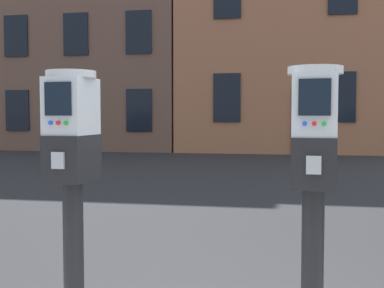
% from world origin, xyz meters
% --- Properties ---
extents(parking_meter_near_kerb, '(0.23, 0.26, 1.35)m').
position_xyz_m(parking_meter_near_kerb, '(-0.89, -0.26, 1.07)').
color(parking_meter_near_kerb, black).
rests_on(parking_meter_near_kerb, sidewalk_slab).
extents(parking_meter_twin_adjacent, '(0.23, 0.26, 1.35)m').
position_xyz_m(parking_meter_twin_adjacent, '(0.14, -0.26, 1.07)').
color(parking_meter_twin_adjacent, black).
rests_on(parking_meter_twin_adjacent, sidewalk_slab).
extents(townhouse_cream_stone, '(6.80, 6.03, 10.57)m').
position_xyz_m(townhouse_cream_stone, '(-7.24, 17.29, 5.29)').
color(townhouse_cream_stone, brown).
rests_on(townhouse_cream_stone, ground_plane).
extents(townhouse_brownstone, '(7.28, 6.61, 10.15)m').
position_xyz_m(townhouse_brownstone, '(-0.14, 17.58, 5.08)').
color(townhouse_brownstone, '#B7704C').
rests_on(townhouse_brownstone, ground_plane).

